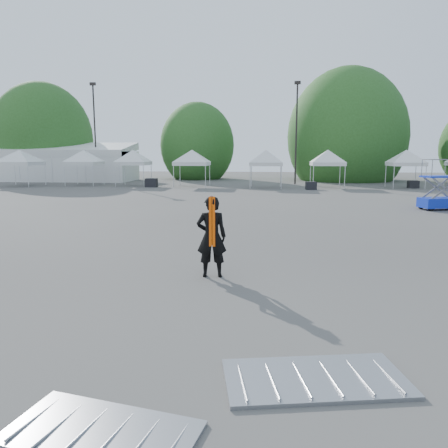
# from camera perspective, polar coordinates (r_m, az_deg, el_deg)

# --- Properties ---
(ground) EXTENTS (120.00, 120.00, 0.00)m
(ground) POSITION_cam_1_polar(r_m,az_deg,el_deg) (11.97, 3.90, -5.56)
(ground) COLOR #474442
(ground) RESTS_ON ground
(marquee) EXTENTS (15.00, 6.25, 4.23)m
(marquee) POSITION_cam_1_polar(r_m,az_deg,el_deg) (51.67, -20.06, 7.52)
(marquee) COLOR silver
(marquee) RESTS_ON ground
(light_pole_west) EXTENTS (0.60, 0.25, 10.30)m
(light_pole_west) POSITION_cam_1_polar(r_m,az_deg,el_deg) (49.20, -16.53, 12.07)
(light_pole_west) COLOR black
(light_pole_west) RESTS_ON ground
(light_pole_east) EXTENTS (0.60, 0.25, 9.80)m
(light_pole_east) POSITION_cam_1_polar(r_m,az_deg,el_deg) (43.72, 9.44, 12.38)
(light_pole_east) COLOR black
(light_pole_east) RESTS_ON ground
(tree_far_w) EXTENTS (4.80, 4.80, 7.30)m
(tree_far_w) POSITION_cam_1_polar(r_m,az_deg,el_deg) (56.16, -22.60, 10.10)
(tree_far_w) COLOR #382314
(tree_far_w) RESTS_ON ground
(tree_mid_w) EXTENTS (4.16, 4.16, 6.33)m
(tree_mid_w) POSITION_cam_1_polar(r_m,az_deg,el_deg) (52.25, -3.50, 10.22)
(tree_mid_w) COLOR #382314
(tree_mid_w) RESTS_ON ground
(tree_mid_e) EXTENTS (5.12, 5.12, 7.79)m
(tree_mid_e) POSITION_cam_1_polar(r_m,az_deg,el_deg) (51.34, 15.74, 10.93)
(tree_mid_e) COLOR #382314
(tree_mid_e) RESTS_ON ground
(tent_a) EXTENTS (4.61, 4.61, 3.88)m
(tent_a) POSITION_cam_1_polar(r_m,az_deg,el_deg) (44.90, -25.14, 8.42)
(tent_a) COLOR silver
(tent_a) RESTS_ON ground
(tent_b) EXTENTS (4.11, 4.11, 3.88)m
(tent_b) POSITION_cam_1_polar(r_m,az_deg,el_deg) (43.77, -17.86, 8.84)
(tent_b) COLOR silver
(tent_b) RESTS_ON ground
(tent_c) EXTENTS (4.02, 4.02, 3.88)m
(tent_c) POSITION_cam_1_polar(r_m,az_deg,el_deg) (41.80, -11.79, 9.09)
(tent_c) COLOR silver
(tent_c) RESTS_ON ground
(tent_d) EXTENTS (4.31, 4.31, 3.88)m
(tent_d) POSITION_cam_1_polar(r_m,az_deg,el_deg) (40.12, -4.21, 9.26)
(tent_d) COLOR silver
(tent_d) RESTS_ON ground
(tent_e) EXTENTS (4.05, 4.05, 3.88)m
(tent_e) POSITION_cam_1_polar(r_m,az_deg,el_deg) (38.88, 5.53, 9.24)
(tent_e) COLOR silver
(tent_e) RESTS_ON ground
(tent_f) EXTENTS (4.06, 4.06, 3.88)m
(tent_f) POSITION_cam_1_polar(r_m,az_deg,el_deg) (40.19, 13.41, 9.03)
(tent_f) COLOR silver
(tent_f) RESTS_ON ground
(tent_g) EXTENTS (3.99, 3.99, 3.88)m
(tent_g) POSITION_cam_1_polar(r_m,az_deg,el_deg) (41.58, 22.73, 8.57)
(tent_g) COLOR silver
(tent_g) RESTS_ON ground
(man) EXTENTS (0.80, 0.58, 2.03)m
(man) POSITION_cam_1_polar(r_m,az_deg,el_deg) (10.78, -1.64, -1.65)
(man) COLOR black
(man) RESTS_ON ground
(scissor_lift) EXTENTS (2.31, 1.58, 2.72)m
(scissor_lift) POSITION_cam_1_polar(r_m,az_deg,el_deg) (26.36, 26.50, 4.64)
(scissor_lift) COLOR #0D2DAB
(scissor_lift) RESTS_ON ground
(barrier_left) EXTENTS (2.27, 1.46, 0.07)m
(barrier_left) POSITION_cam_1_polar(r_m,az_deg,el_deg) (5.48, -15.70, -24.70)
(barrier_left) COLOR #929499
(barrier_left) RESTS_ON ground
(barrier_mid) EXTENTS (2.63, 1.66, 0.08)m
(barrier_mid) POSITION_cam_1_polar(r_m,az_deg,el_deg) (6.42, 11.81, -19.05)
(barrier_mid) COLOR #929499
(barrier_mid) RESTS_ON ground
(crate_west) EXTENTS (1.01, 0.79, 0.78)m
(crate_west) POSITION_cam_1_polar(r_m,az_deg,el_deg) (40.05, -9.46, 5.34)
(crate_west) COLOR black
(crate_west) RESTS_ON ground
(crate_mid) EXTENTS (0.93, 0.76, 0.67)m
(crate_mid) POSITION_cam_1_polar(r_m,az_deg,el_deg) (37.42, 11.30, 4.93)
(crate_mid) COLOR black
(crate_mid) RESTS_ON ground
(crate_east) EXTENTS (0.90, 0.73, 0.66)m
(crate_east) POSITION_cam_1_polar(r_m,az_deg,el_deg) (41.76, 23.48, 4.77)
(crate_east) COLOR black
(crate_east) RESTS_ON ground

